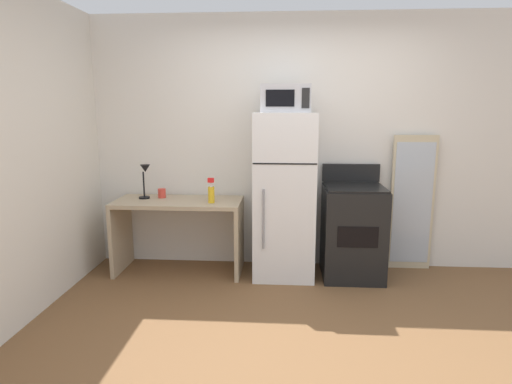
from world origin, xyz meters
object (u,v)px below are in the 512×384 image
object	(u,v)px
desk	(179,221)
desk_lamp	(145,176)
spray_bottle	(211,193)
refrigerator	(284,196)
oven_range	(353,231)
microwave	(286,99)
coffee_mug	(162,193)
leaning_mirror	(412,203)

from	to	relation	value
desk	desk_lamp	bearing A→B (deg)	171.68
spray_bottle	refrigerator	size ratio (longest dim) A/B	0.15
spray_bottle	oven_range	bearing A→B (deg)	3.48
oven_range	microwave	bearing A→B (deg)	-178.44
coffee_mug	oven_range	bearing A→B (deg)	-3.69
coffee_mug	leaning_mirror	world-z (taller)	leaning_mirror
desk	leaning_mirror	bearing A→B (deg)	5.79
leaning_mirror	spray_bottle	bearing A→B (deg)	-170.49
desk	spray_bottle	xyz separation A→B (m)	(0.36, -0.10, 0.32)
desk_lamp	oven_range	xyz separation A→B (m)	(2.10, -0.06, -0.52)
desk_lamp	spray_bottle	distance (m)	0.73
oven_range	leaning_mirror	size ratio (longest dim) A/B	0.79
coffee_mug	oven_range	size ratio (longest dim) A/B	0.09
desk_lamp	oven_range	world-z (taller)	desk_lamp
coffee_mug	desk_lamp	bearing A→B (deg)	-157.53
desk	desk_lamp	distance (m)	0.58
oven_range	leaning_mirror	world-z (taller)	leaning_mirror
desk_lamp	leaning_mirror	size ratio (longest dim) A/B	0.25
refrigerator	microwave	distance (m)	0.94
leaning_mirror	refrigerator	bearing A→B (deg)	-169.13
coffee_mug	refrigerator	size ratio (longest dim) A/B	0.06
oven_range	refrigerator	bearing A→B (deg)	179.78
desk	leaning_mirror	world-z (taller)	leaning_mirror
desk	oven_range	distance (m)	1.75
refrigerator	desk_lamp	bearing A→B (deg)	177.52
microwave	leaning_mirror	xyz separation A→B (m)	(1.32, 0.27, -1.05)
refrigerator	microwave	world-z (taller)	microwave
desk_lamp	leaning_mirror	bearing A→B (deg)	4.00
spray_bottle	coffee_mug	xyz separation A→B (m)	(-0.55, 0.21, -0.05)
desk	microwave	xyz separation A→B (m)	(1.07, -0.03, 1.22)
desk_lamp	microwave	xyz separation A→B (m)	(1.42, -0.08, 0.76)
desk	spray_bottle	distance (m)	0.49
oven_range	spray_bottle	bearing A→B (deg)	-176.52
desk	oven_range	xyz separation A→B (m)	(1.75, -0.01, -0.07)
desk_lamp	refrigerator	xyz separation A→B (m)	(1.42, -0.06, -0.18)
microwave	desk	bearing A→B (deg)	178.30
coffee_mug	refrigerator	xyz separation A→B (m)	(1.27, -0.12, 0.01)
refrigerator	leaning_mirror	xyz separation A→B (m)	(1.32, 0.25, -0.11)
coffee_mug	desk	bearing A→B (deg)	-29.53
desk_lamp	desk	bearing A→B (deg)	-8.32
desk_lamp	spray_bottle	xyz separation A→B (m)	(0.70, -0.15, -0.14)
desk_lamp	refrigerator	world-z (taller)	refrigerator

